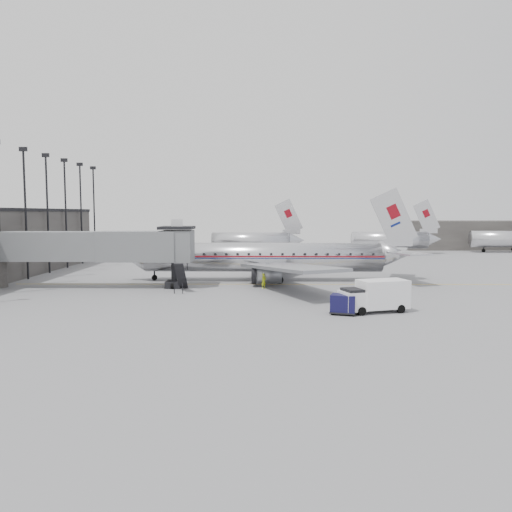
{
  "coord_description": "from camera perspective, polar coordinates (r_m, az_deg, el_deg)",
  "views": [
    {
      "loc": [
        -0.43,
        -47.64,
        7.78
      ],
      "look_at": [
        -0.8,
        4.67,
        3.2
      ],
      "focal_mm": 35.0,
      "sensor_mm": 36.0,
      "label": 1
    }
  ],
  "objects": [
    {
      "name": "ramp_worker",
      "position": [
        51.13,
        0.89,
        -2.86
      ],
      "size": [
        0.67,
        0.67,
        1.57
      ],
      "primitive_type": "imported",
      "rotation": [
        0.0,
        0.0,
        0.78
      ],
      "color": "#C9DF1A",
      "rests_on": "ground"
    },
    {
      "name": "service_van",
      "position": [
        40.12,
        13.41,
        -4.4
      ],
      "size": [
        5.69,
        3.46,
        2.51
      ],
      "rotation": [
        0.0,
        0.0,
        0.29
      ],
      "color": "white",
      "rests_on": "ground"
    },
    {
      "name": "hangar",
      "position": [
        116.93,
        23.28,
        2.25
      ],
      "size": [
        30.0,
        12.0,
        6.0
      ],
      "primitive_type": "cube",
      "color": "#3A3735",
      "rests_on": "ground"
    },
    {
      "name": "ground",
      "position": [
        48.28,
        0.91,
        -4.27
      ],
      "size": [
        160.0,
        160.0,
        0.0
      ],
      "primitive_type": "plane",
      "color": "slate",
      "rests_on": "ground"
    },
    {
      "name": "distant_aircraft_near",
      "position": [
        89.8,
        -0.47,
        1.78
      ],
      "size": [
        16.39,
        3.2,
        10.26
      ],
      "color": "silver",
      "rests_on": "ground"
    },
    {
      "name": "baggage_cart_navy",
      "position": [
        38.82,
        9.97,
        -5.41
      ],
      "size": [
        2.31,
        2.01,
        1.53
      ],
      "rotation": [
        0.0,
        0.0,
        -0.31
      ],
      "color": "#0F0D36",
      "rests_on": "ground"
    },
    {
      "name": "distant_aircraft_mid",
      "position": [
        96.96,
        15.13,
        1.85
      ],
      "size": [
        16.39,
        3.2,
        10.26
      ],
      "color": "silver",
      "rests_on": "ground"
    },
    {
      "name": "jet_bridge",
      "position": [
        53.94,
        -17.12,
        0.95
      ],
      "size": [
        21.0,
        6.2,
        7.1
      ],
      "color": "#585A5C",
      "rests_on": "ground"
    },
    {
      "name": "apron_line",
      "position": [
        54.31,
        4.02,
        -3.24
      ],
      "size": [
        60.0,
        0.15,
        0.01
      ],
      "primitive_type": "cube",
      "rotation": [
        0.0,
        0.0,
        1.57
      ],
      "color": "gold",
      "rests_on": "ground"
    },
    {
      "name": "distant_aircraft_far",
      "position": [
        109.2,
        26.86,
        1.81
      ],
      "size": [
        16.39,
        3.2,
        10.26
      ],
      "color": "silver",
      "rests_on": "ground"
    },
    {
      "name": "airliner",
      "position": [
        56.88,
        1.51,
        -0.15
      ],
      "size": [
        33.59,
        31.14,
        10.63
      ],
      "rotation": [
        0.0,
        0.0,
        -0.01
      ],
      "color": "silver",
      "rests_on": "ground"
    },
    {
      "name": "floodlight_masts",
      "position": [
        66.42,
        -23.75,
        5.09
      ],
      "size": [
        0.9,
        42.25,
        15.25
      ],
      "color": "black",
      "rests_on": "ground"
    }
  ]
}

